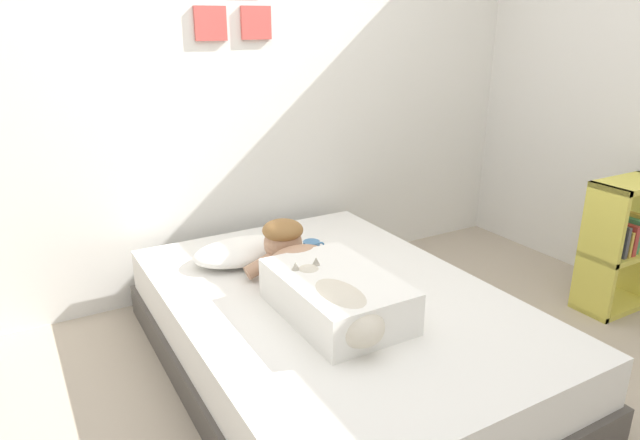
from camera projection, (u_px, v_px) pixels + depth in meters
name	position (u px, v px, depth m)	size (l,w,h in m)	color
ground_plane	(387.00, 417.00, 2.34)	(12.03, 12.03, 0.00)	tan
back_wall	(232.00, 78.00, 3.22)	(4.02, 0.12, 2.50)	silver
bed	(334.00, 332.00, 2.63)	(1.43, 2.04, 0.38)	#4C4742
pillow	(242.00, 251.00, 2.90)	(0.52, 0.32, 0.11)	white
person_lying	(320.00, 279.00, 2.47)	(0.43, 0.92, 0.27)	white
dog	(336.00, 307.00, 2.24)	(0.26, 0.57, 0.21)	beige
coffee_cup	(312.00, 248.00, 2.99)	(0.12, 0.09, 0.07)	teal
cell_phone	(367.00, 281.00, 2.68)	(0.07, 0.14, 0.01)	black
bookshelf	(621.00, 244.00, 3.13)	(0.45, 0.24, 0.75)	#D8CC4C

